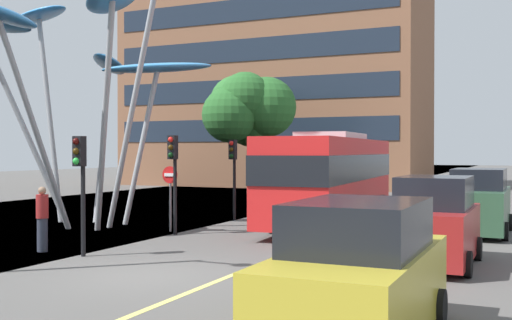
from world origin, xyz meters
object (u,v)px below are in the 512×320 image
object	(u,v)px
red_bus	(332,175)
leaf_sculpture	(82,41)
car_parked_far	(479,203)
car_parked_near	(359,276)
no_entry_sign	(170,188)
traffic_light_kerb_far	(173,163)
traffic_light_island_mid	(233,162)
pedestrian	(42,219)
traffic_light_kerb_near	(80,169)
car_parked_mid	(435,224)

from	to	relation	value
red_bus	leaf_sculpture	bearing A→B (deg)	-151.02
red_bus	car_parked_far	xyz separation A→B (m)	(5.37, -0.50, -0.87)
car_parked_near	no_entry_sign	bearing A→B (deg)	134.14
traffic_light_kerb_far	traffic_light_island_mid	world-z (taller)	traffic_light_kerb_far
traffic_light_island_mid	pedestrian	bearing A→B (deg)	-98.17
traffic_light_island_mid	pedestrian	world-z (taller)	traffic_light_island_mid
traffic_light_kerb_near	pedestrian	xyz separation A→B (m)	(-1.58, 0.27, -1.42)
traffic_light_kerb_near	car_parked_near	xyz separation A→B (m)	(8.73, -4.21, -1.36)
car_parked_near	car_parked_far	distance (m)	13.52
traffic_light_island_mid	car_parked_near	distance (m)	16.50
pedestrian	car_parked_near	bearing A→B (deg)	-23.49
traffic_light_kerb_far	pedestrian	world-z (taller)	traffic_light_kerb_far
car_parked_far	pedestrian	bearing A→B (deg)	-140.16
leaf_sculpture	red_bus	bearing A→B (deg)	28.98
traffic_light_island_mid	car_parked_near	xyz separation A→B (m)	(8.97, -13.77, -1.40)
leaf_sculpture	pedestrian	bearing A→B (deg)	-60.84
car_parked_far	red_bus	bearing A→B (deg)	174.71
red_bus	traffic_light_island_mid	size ratio (longest dim) A/B	3.48
red_bus	pedestrian	world-z (taller)	red_bus
no_entry_sign	car_parked_mid	bearing A→B (deg)	-16.57
red_bus	car_parked_near	world-z (taller)	red_bus
car_parked_near	no_entry_sign	distance (m)	13.50
leaf_sculpture	car_parked_mid	bearing A→B (deg)	-11.12
red_bus	no_entry_sign	size ratio (longest dim) A/B	4.99
traffic_light_island_mid	car_parked_far	xyz separation A→B (m)	(9.48, -0.27, -1.34)
leaf_sculpture	traffic_light_island_mid	xyz separation A→B (m)	(4.11, 4.32, -4.52)
traffic_light_kerb_near	red_bus	bearing A→B (deg)	68.48
traffic_light_kerb_near	no_entry_sign	distance (m)	5.57
pedestrian	traffic_light_kerb_far	bearing A→B (deg)	71.83
car_parked_mid	pedestrian	xyz separation A→B (m)	(-10.35, -2.39, -0.10)
traffic_light_kerb_near	traffic_light_island_mid	distance (m)	9.56
red_bus	traffic_light_kerb_far	bearing A→B (deg)	-128.34
traffic_light_kerb_far	car_parked_near	world-z (taller)	traffic_light_kerb_far
traffic_light_island_mid	no_entry_sign	bearing A→B (deg)	-95.88
leaf_sculpture	car_parked_mid	distance (m)	14.61
car_parked_near	traffic_light_kerb_near	bearing A→B (deg)	154.22
traffic_light_kerb_near	leaf_sculpture	bearing A→B (deg)	129.75
traffic_light_kerb_far	car_parked_near	xyz separation A→B (m)	(8.83, -8.99, -1.45)
traffic_light_kerb_near	traffic_light_island_mid	world-z (taller)	traffic_light_island_mid
traffic_light_island_mid	car_parked_near	size ratio (longest dim) A/B	0.72
red_bus	car_parked_mid	bearing A→B (deg)	-55.46
leaf_sculpture	car_parked_mid	xyz separation A→B (m)	(13.12, -2.58, -5.88)
car_parked_far	traffic_light_kerb_far	bearing A→B (deg)	-154.20
traffic_light_kerb_far	traffic_light_island_mid	bearing A→B (deg)	91.75
car_parked_near	no_entry_sign	size ratio (longest dim) A/B	1.98
red_bus	traffic_light_kerb_near	xyz separation A→B (m)	(-3.86, -9.79, 0.42)
pedestrian	car_parked_far	bearing A→B (deg)	39.84
traffic_light_island_mid	no_entry_sign	distance (m)	4.20
pedestrian	no_entry_sign	distance (m)	5.32
traffic_light_kerb_near	car_parked_mid	xyz separation A→B (m)	(8.77, 2.66, -1.32)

